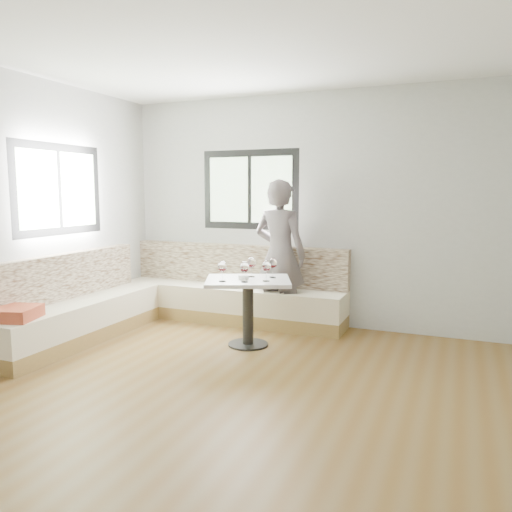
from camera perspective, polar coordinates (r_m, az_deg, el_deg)
The scene contains 10 objects.
room at distance 3.82m, azimuth -3.70°, elevation 4.10°, with size 5.01×5.01×2.81m.
banquette at distance 6.05m, azimuth -10.01°, elevation -5.11°, with size 2.90×2.80×0.95m.
table at distance 5.27m, azimuth -0.92°, elevation -4.57°, with size 1.07×0.97×0.72m.
person at distance 5.89m, azimuth 2.76°, elevation 0.14°, with size 0.65×0.42×1.77m, color #595051.
olive_ramekin at distance 5.23m, azimuth -1.44°, elevation -2.43°, with size 0.11×0.11×0.04m.
wine_glass_a at distance 5.08m, azimuth -3.88°, elevation -1.28°, with size 0.10×0.10×0.21m.
wine_glass_b at distance 5.04m, azimuth -1.32°, elevation -1.34°, with size 0.10×0.10×0.21m.
wine_glass_c at distance 5.08m, azimuth 1.19°, elevation -1.26°, with size 0.10×0.10×0.21m.
wine_glass_d at distance 5.34m, azimuth -0.51°, elevation -0.83°, with size 0.10×0.10×0.21m.
wine_glass_e at distance 5.30m, azimuth 1.92°, elevation -0.90°, with size 0.10×0.10×0.21m.
Camera 1 is at (1.61, -3.34, 1.63)m, focal length 35.00 mm.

